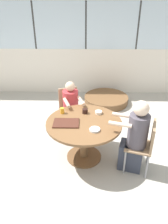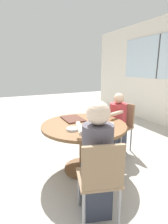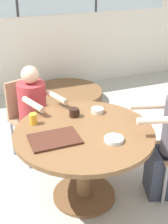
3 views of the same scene
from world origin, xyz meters
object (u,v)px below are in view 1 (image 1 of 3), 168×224
at_px(person_woman_green_shirt, 71,111).
at_px(juice_glass, 62,111).
at_px(chair_for_man_blue_shirt, 145,143).
at_px(bowl_cereal, 99,112).
at_px(coffee_mug, 85,111).
at_px(bowl_white_shallow, 95,130).
at_px(folded_table_stack, 106,99).
at_px(chair_for_woman_green_shirt, 69,106).
at_px(person_man_blue_shirt, 135,139).

xyz_separation_m(person_woman_green_shirt, juice_glass, (-0.12, -0.50, 0.29)).
relative_size(chair_for_man_blue_shirt, bowl_cereal, 7.41).
height_order(coffee_mug, juice_glass, juice_glass).
xyz_separation_m(bowl_white_shallow, folded_table_stack, (0.38, 2.40, -0.65)).
height_order(person_woman_green_shirt, juice_glass, person_woman_green_shirt).
height_order(chair_for_woman_green_shirt, coffee_mug, chair_for_woman_green_shirt).
bearing_deg(juice_glass, person_woman_green_shirt, 76.84).
xyz_separation_m(coffee_mug, juice_glass, (-0.39, -0.00, 0.01)).
bearing_deg(bowl_white_shallow, coffee_mug, 106.24).
xyz_separation_m(chair_for_man_blue_shirt, coffee_mug, (-0.93, 0.57, 0.23)).
distance_m(person_man_blue_shirt, folded_table_stack, 2.45).
distance_m(chair_for_woman_green_shirt, chair_for_man_blue_shirt, 1.75).
height_order(chair_for_man_blue_shirt, coffee_mug, chair_for_man_blue_shirt).
xyz_separation_m(chair_for_woman_green_shirt, person_man_blue_shirt, (1.10, -1.17, 0.03)).
bearing_deg(chair_for_man_blue_shirt, coffee_mug, 75.42).
bearing_deg(chair_for_woman_green_shirt, coffee_mug, 98.06).
relative_size(chair_for_woman_green_shirt, bowl_white_shallow, 5.58).
xyz_separation_m(chair_for_man_blue_shirt, bowl_white_shallow, (-0.78, 0.04, 0.21)).
height_order(chair_for_woman_green_shirt, person_man_blue_shirt, person_man_blue_shirt).
distance_m(coffee_mug, folded_table_stack, 2.06).
relative_size(chair_for_woman_green_shirt, folded_table_stack, 0.79).
bearing_deg(bowl_white_shallow, chair_for_man_blue_shirt, -2.85).
distance_m(bowl_white_shallow, folded_table_stack, 2.51).
xyz_separation_m(chair_for_woman_green_shirt, juice_glass, (-0.06, -0.65, 0.24)).
bearing_deg(folded_table_stack, coffee_mug, -105.81).
height_order(chair_for_man_blue_shirt, person_woman_green_shirt, person_woman_green_shirt).
height_order(person_woman_green_shirt, bowl_cereal, person_woman_green_shirt).
height_order(person_man_blue_shirt, bowl_white_shallow, person_man_blue_shirt).
relative_size(person_woman_green_shirt, person_man_blue_shirt, 0.89).
bearing_deg(chair_for_man_blue_shirt, person_woman_green_shirt, 65.50).
xyz_separation_m(person_man_blue_shirt, bowl_cereal, (-0.54, 0.51, 0.19)).
bearing_deg(coffee_mug, chair_for_man_blue_shirt, -31.37).
bearing_deg(juice_glass, person_man_blue_shirt, -23.87).
xyz_separation_m(person_woman_green_shirt, folded_table_stack, (0.80, 1.38, -0.40)).
distance_m(bowl_white_shallow, bowl_cereal, 0.53).
relative_size(chair_for_man_blue_shirt, juice_glass, 8.93).
relative_size(person_woman_green_shirt, coffee_mug, 11.63).
height_order(coffee_mug, bowl_white_shallow, coffee_mug).
xyz_separation_m(chair_for_man_blue_shirt, juice_glass, (-1.32, 0.56, 0.24)).
bearing_deg(folded_table_stack, bowl_cereal, -98.96).
relative_size(coffee_mug, bowl_cereal, 0.79).
relative_size(person_man_blue_shirt, bowl_cereal, 10.23).
xyz_separation_m(chair_for_woman_green_shirt, bowl_white_shallow, (0.48, -1.18, 0.21)).
distance_m(chair_for_man_blue_shirt, bowl_cereal, 0.92).
relative_size(chair_for_woman_green_shirt, juice_glass, 8.93).
height_order(bowl_white_shallow, bowl_cereal, bowl_cereal).
relative_size(coffee_mug, bowl_white_shallow, 0.59).
bearing_deg(coffee_mug, bowl_white_shallow, -73.76).
relative_size(coffee_mug, folded_table_stack, 0.08).
bearing_deg(person_woman_green_shirt, bowl_cereal, 116.67).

